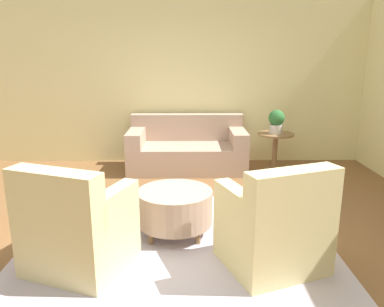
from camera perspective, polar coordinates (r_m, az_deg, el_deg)
ground_plane at (r=3.89m, az=-2.17°, el=-12.83°), size 16.00×16.00×0.00m
wall_back at (r=6.49m, az=-1.61°, el=11.08°), size 9.92×0.12×2.80m
rug at (r=3.89m, az=-2.17°, el=-12.76°), size 3.00×2.32×0.01m
couch at (r=6.09m, az=-0.74°, el=0.51°), size 1.87×0.92×0.86m
armchair_left at (r=3.37m, az=-17.28°, el=-10.90°), size 0.99×0.95×0.94m
armchair_right at (r=3.32m, az=12.56°, el=-10.99°), size 0.99×0.95×0.94m
ottoman_table at (r=3.86m, az=-2.61°, el=-8.11°), size 0.77×0.77×0.47m
side_table at (r=6.11m, az=12.55°, el=1.29°), size 0.57×0.57×0.62m
potted_plant_on_side_table at (r=6.04m, az=12.75°, el=4.86°), size 0.25×0.25×0.37m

